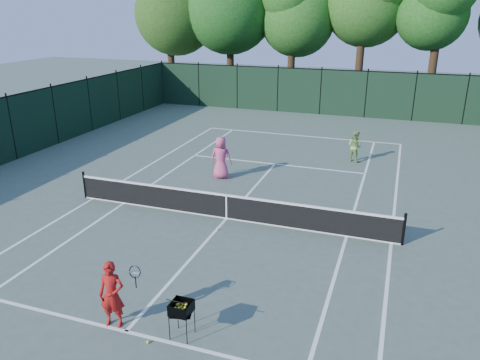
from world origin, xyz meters
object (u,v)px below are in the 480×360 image
(player_pink, at_px, (221,158))
(player_green, at_px, (355,146))
(ball_hopper, at_px, (181,308))
(loose_ball_midcourt, at_px, (218,229))
(coach, at_px, (112,294))
(loose_ball_near_cart, at_px, (148,342))

(player_pink, distance_m, player_green, 6.67)
(player_pink, xyz_separation_m, ball_hopper, (2.96, -9.92, -0.18))
(player_pink, xyz_separation_m, loose_ball_midcourt, (1.73, -4.76, -0.88))
(coach, relative_size, loose_ball_near_cart, 23.73)
(coach, xyz_separation_m, player_green, (3.80, 14.36, -0.07))
(player_pink, bearing_deg, coach, 89.65)
(coach, relative_size, player_pink, 0.88)
(player_pink, xyz_separation_m, loose_ball_near_cart, (2.35, -10.40, -0.88))
(loose_ball_near_cart, xyz_separation_m, loose_ball_midcourt, (-0.62, 5.63, 0.00))
(loose_ball_near_cart, height_order, loose_ball_midcourt, same)
(loose_ball_midcourt, bearing_deg, player_pink, 110.00)
(player_pink, relative_size, loose_ball_near_cart, 26.87)
(player_green, bearing_deg, loose_ball_midcourt, 98.30)
(ball_hopper, height_order, loose_ball_midcourt, ball_hopper)
(player_pink, height_order, ball_hopper, player_pink)
(ball_hopper, bearing_deg, loose_ball_near_cart, -157.72)
(player_green, height_order, ball_hopper, player_green)
(ball_hopper, relative_size, loose_ball_midcourt, 12.88)
(player_green, height_order, loose_ball_near_cart, player_green)
(coach, bearing_deg, ball_hopper, -6.95)
(player_pink, relative_size, player_green, 1.24)
(coach, distance_m, ball_hopper, 1.66)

